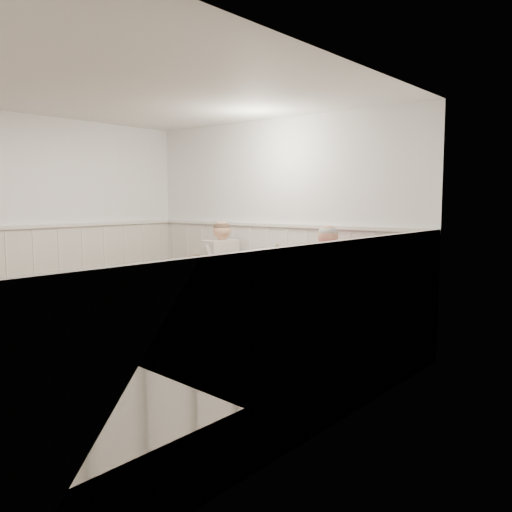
# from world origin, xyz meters

# --- Properties ---
(ground_plane) EXTENTS (4.50, 4.50, 0.00)m
(ground_plane) POSITION_xyz_m (0.00, 0.00, 0.00)
(ground_plane) COLOR #4C2B1A
(room_shell) EXTENTS (4.04, 4.54, 2.60)m
(room_shell) POSITION_xyz_m (0.00, 0.00, 1.52)
(room_shell) COLOR white
(room_shell) RESTS_ON ground
(wainscot) EXTENTS (4.00, 4.49, 1.34)m
(wainscot) POSITION_xyz_m (0.00, 0.69, 0.69)
(wainscot) COLOR silver
(wainscot) RESTS_ON ground
(dining_table) EXTENTS (0.98, 0.70, 0.75)m
(dining_table) POSITION_xyz_m (0.14, 1.84, 0.65)
(dining_table) COLOR brown
(dining_table) RESTS_ON ground
(chair_right) EXTENTS (0.48, 0.48, 0.99)m
(chair_right) POSITION_xyz_m (0.99, 1.88, 0.54)
(chair_right) COLOR #A37A60
(chair_right) RESTS_ON ground
(chair_left) EXTENTS (0.47, 0.47, 0.95)m
(chair_left) POSITION_xyz_m (-0.72, 1.79, 0.51)
(chair_left) COLOR #A37A60
(chair_left) RESTS_ON ground
(man_in_pink) EXTENTS (0.67, 0.47, 1.39)m
(man_in_pink) POSITION_xyz_m (0.92, 1.88, 0.58)
(man_in_pink) COLOR #3F3F47
(man_in_pink) RESTS_ON ground
(diner_cream) EXTENTS (0.65, 0.45, 1.39)m
(diner_cream) POSITION_xyz_m (-0.58, 1.87, 0.58)
(diner_cream) COLOR #3F3F47
(diner_cream) RESTS_ON ground
(plate_man) EXTENTS (0.30, 0.30, 0.08)m
(plate_man) POSITION_xyz_m (0.38, 1.82, 0.77)
(plate_man) COLOR white
(plate_man) RESTS_ON dining_table
(plate_diner) EXTENTS (0.27, 0.27, 0.07)m
(plate_diner) POSITION_xyz_m (-0.04, 1.79, 0.77)
(plate_diner) COLOR white
(plate_diner) RESTS_ON dining_table
(beer_glass_a) EXTENTS (0.06, 0.06, 0.16)m
(beer_glass_a) POSITION_xyz_m (0.22, 2.06, 0.86)
(beer_glass_a) COLOR silver
(beer_glass_a) RESTS_ON dining_table
(beer_glass_b) EXTENTS (0.06, 0.06, 0.15)m
(beer_glass_b) POSITION_xyz_m (0.09, 2.02, 0.85)
(beer_glass_b) COLOR silver
(beer_glass_b) RESTS_ON dining_table
(beer_bottle) EXTENTS (0.07, 0.07, 0.26)m
(beer_bottle) POSITION_xyz_m (-0.12, 2.04, 0.87)
(beer_bottle) COLOR black
(beer_bottle) RESTS_ON dining_table
(rolled_napkin) EXTENTS (0.19, 0.09, 0.04)m
(rolled_napkin) POSITION_xyz_m (0.31, 1.60, 0.77)
(rolled_napkin) COLOR white
(rolled_napkin) RESTS_ON dining_table
(grass_vase) EXTENTS (0.04, 0.04, 0.37)m
(grass_vase) POSITION_xyz_m (0.06, 2.11, 0.92)
(grass_vase) COLOR silver
(grass_vase) RESTS_ON dining_table
(gingham_mat) EXTENTS (0.35, 0.31, 0.01)m
(gingham_mat) POSITION_xyz_m (-0.12, 2.02, 0.75)
(gingham_mat) COLOR #748CC4
(gingham_mat) RESTS_ON dining_table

